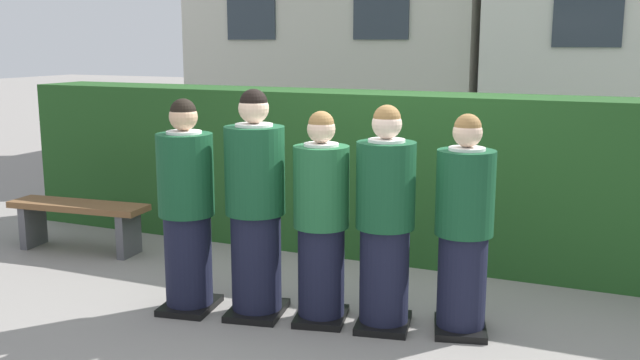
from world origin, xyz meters
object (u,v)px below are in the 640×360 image
Objects in this scene: student_front_row_2 at (321,223)px; student_front_row_0 at (187,211)px; student_front_row_4 at (464,231)px; student_front_row_1 at (255,210)px; wooden_bench at (79,216)px; student_front_row_3 at (385,224)px.

student_front_row_0 is at bearing -168.45° from student_front_row_2.
student_front_row_1 is at bearing -168.94° from student_front_row_4.
student_front_row_1 is 2.55m from wooden_bench.
student_front_row_1 reaches higher than wooden_bench.
student_front_row_3 reaches higher than wooden_bench.
student_front_row_0 is 1.01× the size of student_front_row_3.
student_front_row_4 is at bearing 11.41° from student_front_row_2.
student_front_row_2 is (0.49, 0.09, -0.07)m from student_front_row_1.
wooden_bench is at bearing 154.75° from student_front_row_0.
student_front_row_0 is at bearing -167.33° from student_front_row_1.
student_front_row_3 is at bearing 10.50° from student_front_row_0.
student_front_row_1 is 0.50m from student_front_row_2.
student_front_row_0 is 1.03m from student_front_row_2.
student_front_row_4 is at bearing 14.20° from student_front_row_3.
student_front_row_2 is at bearing -13.15° from wooden_bench.
student_front_row_0 reaches higher than student_front_row_3.
wooden_bench is (-2.39, 0.76, -0.46)m from student_front_row_1.
student_front_row_1 reaches higher than student_front_row_4.
student_front_row_0 is 2.10m from wooden_bench.
student_front_row_4 reaches higher than student_front_row_2.
wooden_bench is (-3.34, 0.61, -0.41)m from student_front_row_3.
student_front_row_0 is at bearing -169.50° from student_front_row_3.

